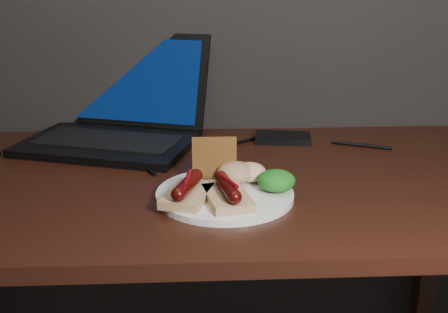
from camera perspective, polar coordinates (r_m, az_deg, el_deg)
desk at (r=1.17m, az=-3.00°, el=-6.13°), size 1.40×0.70×0.75m
laptop at (r=1.39m, az=-10.72°, el=3.73°), size 0.47×0.45×0.25m
hard_drive at (r=1.37m, az=5.99°, el=1.90°), size 0.14×0.10×0.02m
desk_cables at (r=1.27m, az=-4.88°, el=0.35°), size 0.95×0.34×0.01m
plate at (r=1.03m, az=0.08°, el=-3.89°), size 0.32×0.32×0.01m
bread_sausage_left at (r=0.99m, az=-3.71°, el=-3.48°), size 0.10×0.13×0.04m
bread_sausage_center at (r=0.98m, az=0.35°, el=-3.73°), size 0.09×0.13×0.04m
crispbread at (r=1.08m, az=-0.99°, el=-0.18°), size 0.08×0.01×0.08m
salad_greens at (r=1.04m, az=5.35°, el=-2.46°), size 0.07×0.07×0.04m
salsa_mound at (r=1.07m, az=1.22°, el=-1.63°), size 0.07×0.07×0.04m
coleslaw_mound at (r=1.08m, az=2.61°, el=-1.59°), size 0.06×0.06×0.04m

